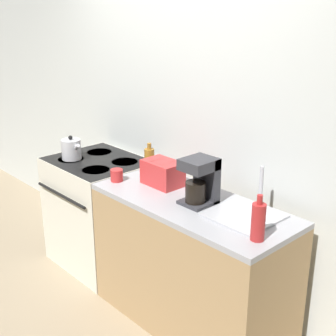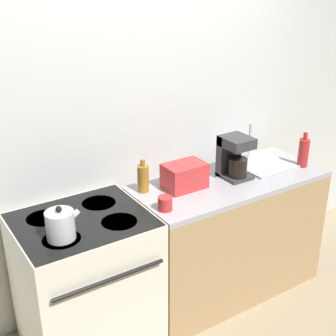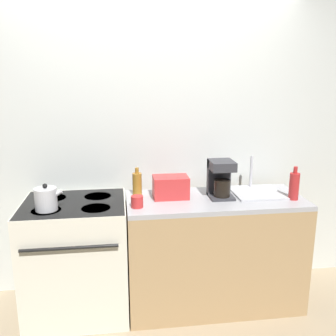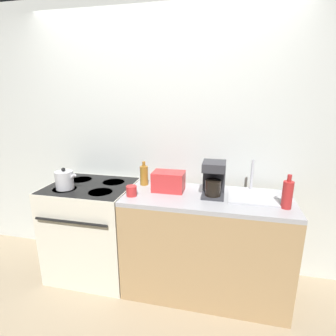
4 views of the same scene
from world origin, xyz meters
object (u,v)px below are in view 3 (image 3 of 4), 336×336
object	(u,v)px
stove	(77,257)
cup_red	(137,202)
toaster	(171,187)
bottle_red	(294,186)
coffee_maker	(221,178)
kettle	(46,199)
bottle_amber	(137,184)

from	to	relation	value
stove	cup_red	xyz separation A→B (m)	(0.47, -0.16, 0.49)
toaster	bottle_red	distance (m)	0.95
bottle_red	coffee_maker	bearing A→B (deg)	165.87
stove	toaster	xyz separation A→B (m)	(0.75, 0.03, 0.53)
coffee_maker	cup_red	bearing A→B (deg)	-166.54
kettle	cup_red	distance (m)	0.64
kettle	cup_red	world-z (taller)	kettle
bottle_red	cup_red	size ratio (longest dim) A/B	2.94
stove	kettle	bearing A→B (deg)	-142.17
stove	kettle	distance (m)	0.57
cup_red	stove	bearing A→B (deg)	161.04
toaster	bottle_red	world-z (taller)	bottle_red
bottle_red	toaster	bearing A→B (deg)	169.75
toaster	bottle_amber	size ratio (longest dim) A/B	1.22
coffee_maker	bottle_amber	bearing A→B (deg)	168.42
kettle	toaster	world-z (taller)	kettle
coffee_maker	kettle	bearing A→B (deg)	-174.40
kettle	cup_red	xyz separation A→B (m)	(0.64, -0.03, -0.04)
toaster	coffee_maker	size ratio (longest dim) A/B	0.92
bottle_amber	bottle_red	bearing A→B (deg)	-12.76
bottle_amber	cup_red	xyz separation A→B (m)	(-0.02, -0.29, -0.05)
bottle_amber	kettle	bearing A→B (deg)	-158.44
toaster	bottle_red	size ratio (longest dim) A/B	1.05
kettle	bottle_amber	distance (m)	0.71
toaster	bottle_amber	bearing A→B (deg)	158.55
toaster	coffee_maker	distance (m)	0.40
coffee_maker	bottle_red	xyz separation A→B (m)	(0.55, -0.14, -0.05)
toaster	bottle_amber	distance (m)	0.28
coffee_maker	cup_red	world-z (taller)	coffee_maker
bottle_amber	cup_red	distance (m)	0.30
bottle_red	kettle	bearing A→B (deg)	179.71
stove	cup_red	world-z (taller)	cup_red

